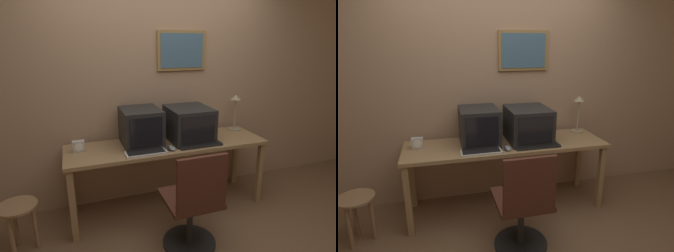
{
  "view_description": "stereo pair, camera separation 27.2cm",
  "coord_description": "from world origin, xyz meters",
  "views": [
    {
      "loc": [
        -0.92,
        -1.59,
        1.77
      ],
      "look_at": [
        0.0,
        1.01,
        0.94
      ],
      "focal_mm": 30.0,
      "sensor_mm": 36.0,
      "label": 1
    },
    {
      "loc": [
        -0.66,
        -1.66,
        1.77
      ],
      "look_at": [
        0.0,
        1.01,
        0.94
      ],
      "focal_mm": 30.0,
      "sensor_mm": 36.0,
      "label": 2
    }
  ],
  "objects": [
    {
      "name": "desk_clock",
      "position": [
        -0.89,
        1.07,
        0.81
      ],
      "size": [
        0.11,
        0.07,
        0.11
      ],
      "color": "#B7B2AD",
      "rests_on": "desk"
    },
    {
      "name": "keyboard_side",
      "position": [
        0.28,
        0.83,
        0.76
      ],
      "size": [
        0.46,
        0.16,
        0.03
      ],
      "color": "black",
      "rests_on": "desk"
    },
    {
      "name": "keyboard_main",
      "position": [
        -0.29,
        0.8,
        0.76
      ],
      "size": [
        0.39,
        0.16,
        0.03
      ],
      "color": "beige",
      "rests_on": "desk"
    },
    {
      "name": "monitor_right",
      "position": [
        0.25,
        1.03,
        0.93
      ],
      "size": [
        0.43,
        0.49,
        0.36
      ],
      "color": "black",
      "rests_on": "desk"
    },
    {
      "name": "office_chair",
      "position": [
        -0.02,
        0.31,
        0.41
      ],
      "size": [
        0.48,
        0.48,
        0.94
      ],
      "color": "black",
      "rests_on": "ground_plane"
    },
    {
      "name": "wall_back",
      "position": [
        0.0,
        1.39,
        1.3
      ],
      "size": [
        8.0,
        0.08,
        2.6
      ],
      "color": "tan",
      "rests_on": "ground_plane"
    },
    {
      "name": "side_stool",
      "position": [
        -1.43,
        0.77,
        0.34
      ],
      "size": [
        0.32,
        0.32,
        0.46
      ],
      "color": "#8E6B47",
      "rests_on": "ground_plane"
    },
    {
      "name": "mouse_far_corner",
      "position": [
        -0.03,
        0.82,
        0.77
      ],
      "size": [
        0.06,
        0.12,
        0.04
      ],
      "color": "gray",
      "rests_on": "desk"
    },
    {
      "name": "desk",
      "position": [
        0.0,
        1.01,
        0.67
      ],
      "size": [
        2.08,
        0.6,
        0.75
      ],
      "color": "#99754C",
      "rests_on": "ground_plane"
    },
    {
      "name": "desk_lamp",
      "position": [
        0.9,
        1.18,
        1.03
      ],
      "size": [
        0.14,
        0.14,
        0.42
      ],
      "color": "tan",
      "rests_on": "desk"
    },
    {
      "name": "mouse_near_keyboard",
      "position": [
        -0.04,
        0.82,
        0.77
      ],
      "size": [
        0.07,
        0.11,
        0.03
      ],
      "color": "#282D3D",
      "rests_on": "desk"
    },
    {
      "name": "monitor_left",
      "position": [
        -0.27,
        1.07,
        0.94
      ],
      "size": [
        0.39,
        0.45,
        0.37
      ],
      "color": "black",
      "rests_on": "desk"
    }
  ]
}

